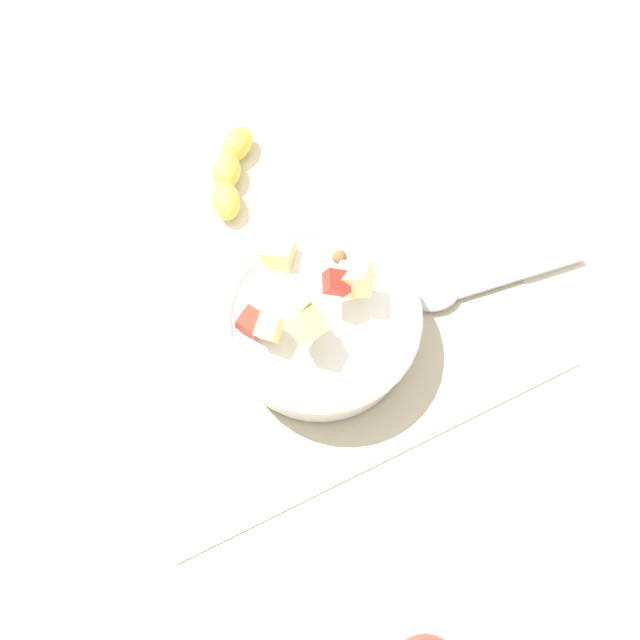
# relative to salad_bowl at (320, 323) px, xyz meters

# --- Properties ---
(ground_plane) EXTENTS (2.40, 2.40, 0.00)m
(ground_plane) POSITION_rel_salad_bowl_xyz_m (-0.01, 0.00, -0.04)
(ground_plane) COLOR silver
(placemat) EXTENTS (0.51, 0.34, 0.01)m
(placemat) POSITION_rel_salad_bowl_xyz_m (-0.01, 0.00, -0.04)
(placemat) COLOR #BCB299
(placemat) RESTS_ON ground_plane
(salad_bowl) EXTENTS (0.23, 0.23, 0.13)m
(salad_bowl) POSITION_rel_salad_bowl_xyz_m (0.00, 0.00, 0.00)
(salad_bowl) COLOR white
(salad_bowl) RESTS_ON placemat
(serving_spoon) EXTENTS (0.23, 0.06, 0.01)m
(serving_spoon) POSITION_rel_salad_bowl_xyz_m (-0.20, 0.03, -0.03)
(serving_spoon) COLOR #B7B7BC
(serving_spoon) RESTS_ON placemat
(banana_whole) EXTENTS (0.11, 0.14, 0.04)m
(banana_whole) POSITION_rel_salad_bowl_xyz_m (0.01, -0.26, -0.03)
(banana_whole) COLOR yellow
(banana_whole) RESTS_ON ground_plane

